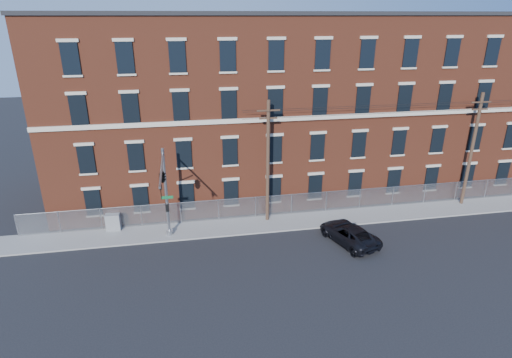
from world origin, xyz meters
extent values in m
plane|color=black|center=(0.00, 0.00, 0.00)|extent=(140.00, 140.00, 0.00)
cube|color=gray|center=(12.00, 5.00, 0.06)|extent=(65.00, 3.00, 0.12)
cube|color=brown|center=(12.00, 14.00, 8.00)|extent=(55.00, 14.00, 16.00)
cube|color=black|center=(12.00, 14.00, 16.15)|extent=(55.30, 14.30, 0.30)
cube|color=#BEB39E|center=(12.00, 6.92, 8.30)|extent=(55.00, 0.18, 0.35)
cube|color=black|center=(-11.83, 6.94, 2.20)|extent=(1.20, 0.10, 2.20)
cube|color=black|center=(-11.83, 6.94, 5.80)|extent=(1.20, 0.10, 2.20)
cube|color=black|center=(-11.83, 6.94, 9.60)|extent=(1.20, 0.10, 2.20)
cube|color=black|center=(-11.83, 6.94, 13.20)|extent=(1.20, 0.10, 2.20)
cube|color=black|center=(-8.17, 6.94, 2.20)|extent=(1.20, 0.10, 2.20)
cube|color=black|center=(-8.17, 6.94, 5.80)|extent=(1.20, 0.10, 2.20)
cube|color=black|center=(-8.17, 6.94, 9.60)|extent=(1.20, 0.10, 2.20)
cube|color=black|center=(-8.17, 6.94, 13.20)|extent=(1.20, 0.10, 2.20)
cube|color=black|center=(-4.50, 6.94, 2.20)|extent=(1.20, 0.10, 2.20)
cube|color=black|center=(-4.50, 6.94, 5.80)|extent=(1.20, 0.10, 2.20)
cube|color=black|center=(-4.50, 6.94, 9.60)|extent=(1.20, 0.10, 2.20)
cube|color=black|center=(-4.50, 6.94, 13.20)|extent=(1.20, 0.10, 2.20)
cube|color=black|center=(-0.83, 6.94, 2.20)|extent=(1.20, 0.10, 2.20)
cube|color=black|center=(-0.83, 6.94, 5.80)|extent=(1.20, 0.10, 2.20)
cube|color=black|center=(-0.83, 6.94, 9.60)|extent=(1.20, 0.10, 2.20)
cube|color=black|center=(-0.83, 6.94, 13.20)|extent=(1.20, 0.10, 2.20)
cube|color=black|center=(2.83, 6.94, 2.20)|extent=(1.20, 0.10, 2.20)
cube|color=black|center=(2.83, 6.94, 5.80)|extent=(1.20, 0.10, 2.20)
cube|color=black|center=(2.83, 6.94, 9.60)|extent=(1.20, 0.10, 2.20)
cube|color=black|center=(2.83, 6.94, 13.20)|extent=(1.20, 0.10, 2.20)
cube|color=black|center=(6.50, 6.94, 2.20)|extent=(1.20, 0.10, 2.20)
cube|color=black|center=(6.50, 6.94, 5.80)|extent=(1.20, 0.10, 2.20)
cube|color=black|center=(6.50, 6.94, 9.60)|extent=(1.20, 0.10, 2.20)
cube|color=black|center=(6.50, 6.94, 13.20)|extent=(1.20, 0.10, 2.20)
cube|color=black|center=(10.17, 6.94, 2.20)|extent=(1.20, 0.10, 2.20)
cube|color=black|center=(10.17, 6.94, 5.80)|extent=(1.20, 0.10, 2.20)
cube|color=black|center=(10.17, 6.94, 9.60)|extent=(1.20, 0.10, 2.20)
cube|color=black|center=(10.17, 6.94, 13.20)|extent=(1.20, 0.10, 2.20)
cube|color=black|center=(13.83, 6.94, 2.20)|extent=(1.20, 0.10, 2.20)
cube|color=black|center=(13.83, 6.94, 5.80)|extent=(1.20, 0.10, 2.20)
cube|color=black|center=(13.83, 6.94, 9.60)|extent=(1.20, 0.10, 2.20)
cube|color=black|center=(13.83, 6.94, 13.20)|extent=(1.20, 0.10, 2.20)
cube|color=black|center=(17.50, 6.94, 2.20)|extent=(1.20, 0.10, 2.20)
cube|color=black|center=(17.50, 6.94, 5.80)|extent=(1.20, 0.10, 2.20)
cube|color=black|center=(17.50, 6.94, 9.60)|extent=(1.20, 0.10, 2.20)
cube|color=black|center=(17.50, 6.94, 13.20)|extent=(1.20, 0.10, 2.20)
cube|color=black|center=(21.17, 6.94, 2.20)|extent=(1.20, 0.10, 2.20)
cube|color=black|center=(21.17, 6.94, 5.80)|extent=(1.20, 0.10, 2.20)
cube|color=black|center=(21.17, 6.94, 9.60)|extent=(1.20, 0.10, 2.20)
cube|color=black|center=(21.17, 6.94, 13.20)|extent=(1.20, 0.10, 2.20)
cube|color=black|center=(24.83, 6.94, 2.20)|extent=(1.20, 0.10, 2.20)
cube|color=black|center=(24.83, 6.94, 5.80)|extent=(1.20, 0.10, 2.20)
cube|color=#A5A8AD|center=(12.00, 6.30, 1.02)|extent=(59.00, 0.02, 1.80)
cylinder|color=#9EA0A5|center=(12.00, 6.30, 1.92)|extent=(59.00, 0.04, 0.04)
cylinder|color=#9EA0A5|center=(-17.50, 6.30, 1.02)|extent=(0.06, 0.06, 1.85)
cylinder|color=#9EA0A5|center=(-14.39, 6.30, 1.02)|extent=(0.06, 0.06, 1.85)
cylinder|color=#9EA0A5|center=(-11.29, 6.30, 1.02)|extent=(0.06, 0.06, 1.85)
cylinder|color=#9EA0A5|center=(-8.18, 6.30, 1.02)|extent=(0.06, 0.06, 1.85)
cylinder|color=#9EA0A5|center=(-5.08, 6.30, 1.02)|extent=(0.06, 0.06, 1.85)
cylinder|color=#9EA0A5|center=(-1.97, 6.30, 1.02)|extent=(0.06, 0.06, 1.85)
cylinder|color=#9EA0A5|center=(1.13, 6.30, 1.02)|extent=(0.06, 0.06, 1.85)
cylinder|color=#9EA0A5|center=(4.24, 6.30, 1.02)|extent=(0.06, 0.06, 1.85)
cylinder|color=#9EA0A5|center=(7.34, 6.30, 1.02)|extent=(0.06, 0.06, 1.85)
cylinder|color=#9EA0A5|center=(10.45, 6.30, 1.02)|extent=(0.06, 0.06, 1.85)
cylinder|color=#9EA0A5|center=(13.55, 6.30, 1.02)|extent=(0.06, 0.06, 1.85)
cylinder|color=#9EA0A5|center=(16.66, 6.30, 1.02)|extent=(0.06, 0.06, 1.85)
cylinder|color=#9EA0A5|center=(19.76, 6.30, 1.02)|extent=(0.06, 0.06, 1.85)
cylinder|color=#9EA0A5|center=(22.87, 6.30, 1.02)|extent=(0.06, 0.06, 1.85)
cylinder|color=#9EA0A5|center=(-6.00, 4.50, 3.62)|extent=(0.22, 0.22, 7.00)
cylinder|color=#9EA0A5|center=(-6.00, 4.50, 0.32)|extent=(0.50, 0.50, 0.40)
cylinder|color=#9EA0A5|center=(-6.00, 1.25, 6.72)|extent=(0.14, 6.50, 0.14)
cylinder|color=#9EA0A5|center=(-6.00, 3.30, 5.72)|extent=(0.08, 2.18, 1.56)
cube|color=#0C592D|center=(-5.95, 4.35, 3.32)|extent=(0.90, 0.03, 0.22)
cube|color=black|center=(-6.00, 4.25, 2.52)|extent=(0.25, 0.25, 0.60)
imported|color=black|center=(-6.00, -1.30, 6.17)|extent=(0.16, 0.20, 1.00)
imported|color=black|center=(-6.00, 1.50, 6.17)|extent=(0.53, 2.48, 1.00)
cylinder|color=#452F22|center=(2.00, 5.60, 5.12)|extent=(0.28, 0.28, 10.00)
cube|color=#452F22|center=(2.00, 5.60, 9.32)|extent=(1.80, 0.12, 0.12)
cube|color=#452F22|center=(2.00, 5.60, 8.72)|extent=(1.40, 0.12, 0.12)
cylinder|color=#452F22|center=(20.00, 5.60, 5.12)|extent=(0.28, 0.28, 10.00)
cube|color=#452F22|center=(20.00, 5.60, 9.32)|extent=(1.80, 0.12, 0.12)
cube|color=#452F22|center=(20.00, 5.60, 8.72)|extent=(1.40, 0.12, 0.12)
cylinder|color=black|center=(20.00, 5.30, 9.32)|extent=(40.00, 0.02, 0.02)
cylinder|color=black|center=(20.00, 5.90, 9.32)|extent=(40.00, 0.02, 0.02)
cylinder|color=black|center=(20.00, 5.60, 8.72)|extent=(40.00, 0.02, 0.02)
imported|color=black|center=(7.34, 1.08, 0.71)|extent=(3.89, 5.63, 1.43)
cube|color=slate|center=(-10.36, 6.00, 0.80)|extent=(1.12, 0.59, 1.37)
camera|label=1|loc=(-4.47, -24.79, 16.04)|focal=29.18mm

